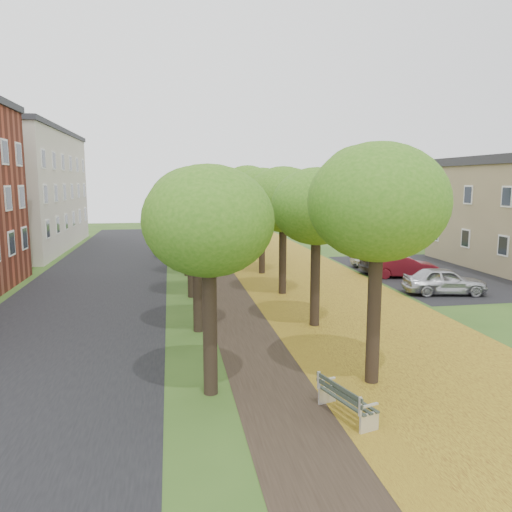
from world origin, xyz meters
name	(u,v)px	position (x,y,z in m)	size (l,w,h in m)	color
ground	(287,388)	(0.00, 0.00, 0.00)	(120.00, 120.00, 0.00)	#2D4C19
street_asphalt	(94,288)	(-7.50, 15.00, 0.00)	(8.00, 70.00, 0.01)	black
footpath	(227,284)	(0.00, 15.00, 0.00)	(3.20, 70.00, 0.01)	black
leaf_verge	(310,281)	(5.00, 15.00, 0.01)	(7.50, 70.00, 0.01)	#AE9520
parking_lot	(433,273)	(13.50, 16.00, 0.00)	(9.00, 16.00, 0.01)	black
tree_row_west	(188,197)	(-2.20, 15.00, 5.04)	(3.84, 33.84, 6.72)	black
tree_row_east	(272,197)	(2.60, 15.00, 5.04)	(3.84, 33.84, 6.72)	black
building_cream	(7,190)	(-17.00, 33.00, 5.21)	(10.30, 20.30, 10.40)	beige
bench	(345,399)	(1.03, -2.02, 0.47)	(1.08, 2.00, 0.91)	#2A352C
car_silver	(444,281)	(11.00, 10.38, 0.72)	(1.70, 4.23, 1.44)	#AAAAAE
car_red	(403,266)	(11.00, 15.11, 0.69)	(1.45, 4.17, 1.37)	maroon
car_grey	(394,263)	(11.00, 16.48, 0.65)	(1.83, 4.50, 1.31)	#2C2D31
car_white	(382,258)	(11.31, 18.99, 0.62)	(2.04, 4.43, 1.23)	white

